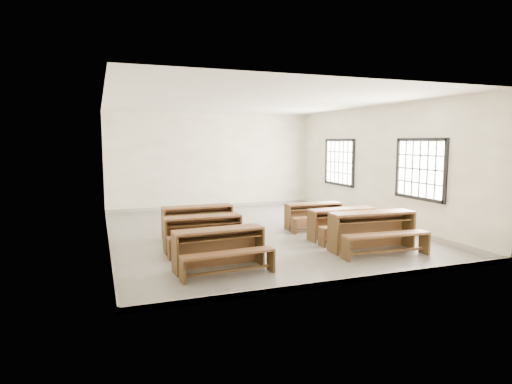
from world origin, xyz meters
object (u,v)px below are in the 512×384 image
object	(u,v)px
desk_set_1	(203,231)
desk_set_3	(373,228)
desk_set_2	(198,219)
desk_set_4	(343,222)
desk_set_5	(314,214)
desk_set_0	(220,246)

from	to	relation	value
desk_set_1	desk_set_3	size ratio (longest dim) A/B	0.86
desk_set_2	desk_set_4	distance (m)	3.36
desk_set_4	desk_set_1	bearing A→B (deg)	178.31
desk_set_4	desk_set_5	size ratio (longest dim) A/B	1.05
desk_set_3	desk_set_1	bearing A→B (deg)	163.62
desk_set_0	desk_set_5	size ratio (longest dim) A/B	1.09
desk_set_1	desk_set_4	xyz separation A→B (m)	(3.24, -0.12, -0.00)
desk_set_3	desk_set_4	world-z (taller)	desk_set_3
desk_set_0	desk_set_5	world-z (taller)	desk_set_0
desk_set_3	desk_set_5	size ratio (longest dim) A/B	1.22
desk_set_1	desk_set_4	bearing A→B (deg)	-1.75
desk_set_2	desk_set_0	bearing A→B (deg)	-95.77
desk_set_1	desk_set_2	world-z (taller)	desk_set_2
desk_set_4	desk_set_2	bearing A→B (deg)	156.17
desk_set_1	desk_set_5	xyz separation A→B (m)	(3.21, 1.20, -0.03)
desk_set_0	desk_set_2	distance (m)	2.67
desk_set_3	desk_set_4	distance (m)	1.12
desk_set_1	desk_set_5	bearing A→B (deg)	20.86
desk_set_2	desk_set_3	xyz separation A→B (m)	(3.10, -2.50, 0.04)
desk_set_0	desk_set_3	xyz separation A→B (m)	(3.31, 0.16, 0.05)
desk_set_1	desk_set_5	world-z (taller)	desk_set_1
desk_set_0	desk_set_4	bearing A→B (deg)	17.75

